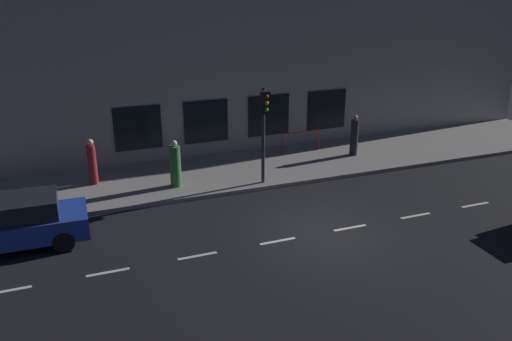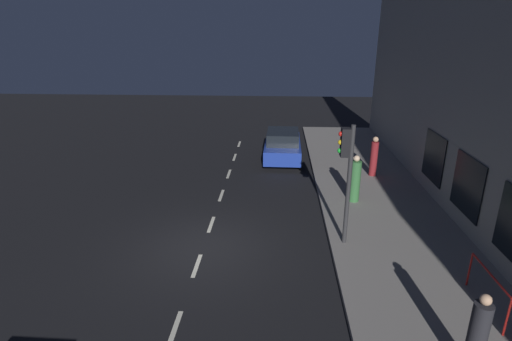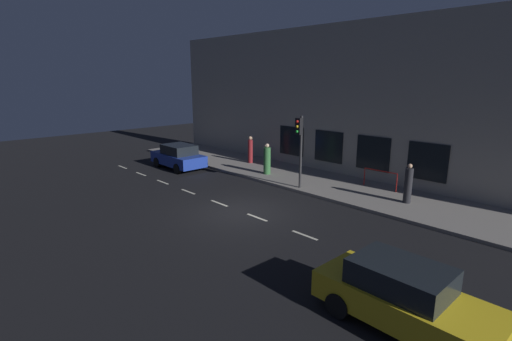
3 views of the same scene
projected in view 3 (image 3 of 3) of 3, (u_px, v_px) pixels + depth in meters
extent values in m
plane|color=black|center=(242.00, 212.00, 16.81)|extent=(60.00, 60.00, 0.00)
cube|color=gray|center=(326.00, 184.00, 20.98)|extent=(4.50, 32.00, 0.15)
cube|color=gray|center=(356.00, 102.00, 21.66)|extent=(0.60, 32.00, 8.86)
cube|color=black|center=(427.00, 162.00, 18.92)|extent=(0.04, 2.02, 1.90)
cube|color=black|center=(373.00, 153.00, 21.03)|extent=(0.04, 2.02, 1.90)
cube|color=black|center=(328.00, 147.00, 23.14)|extent=(0.04, 2.02, 1.90)
cube|color=black|center=(291.00, 141.00, 25.25)|extent=(0.04, 2.02, 1.90)
cube|color=beige|center=(449.00, 289.00, 10.62)|extent=(0.12, 1.20, 0.01)
cube|color=beige|center=(366.00, 258.00, 12.45)|extent=(0.12, 1.20, 0.01)
cube|color=beige|center=(305.00, 235.00, 14.28)|extent=(0.12, 1.20, 0.01)
cube|color=beige|center=(257.00, 217.00, 16.10)|extent=(0.12, 1.20, 0.01)
cube|color=beige|center=(219.00, 203.00, 17.93)|extent=(0.12, 1.20, 0.01)
cube|color=beige|center=(188.00, 192.00, 19.76)|extent=(0.12, 1.20, 0.01)
cube|color=beige|center=(163.00, 182.00, 21.58)|extent=(0.12, 1.20, 0.01)
cube|color=beige|center=(141.00, 174.00, 23.41)|extent=(0.12, 1.20, 0.01)
cube|color=beige|center=(122.00, 167.00, 25.24)|extent=(0.12, 1.20, 0.01)
cylinder|color=#2D2D30|center=(301.00, 152.00, 19.55)|extent=(0.13, 0.13, 3.78)
cube|color=black|center=(299.00, 126.00, 19.09)|extent=(0.26, 0.32, 0.84)
sphere|color=red|center=(297.00, 122.00, 18.94)|extent=(0.15, 0.15, 0.15)
sphere|color=gold|center=(297.00, 127.00, 19.00)|extent=(0.15, 0.15, 0.15)
sphere|color=green|center=(297.00, 132.00, 19.06)|extent=(0.15, 0.15, 0.15)
cube|color=#1E389E|center=(178.00, 159.00, 24.79)|extent=(1.88, 4.14, 0.70)
cube|color=black|center=(179.00, 149.00, 24.52)|extent=(1.63, 2.16, 0.60)
cylinder|color=black|center=(157.00, 162.00, 25.22)|extent=(0.23, 0.64, 0.64)
cylinder|color=black|center=(179.00, 159.00, 26.33)|extent=(0.23, 0.64, 0.64)
cylinder|color=black|center=(177.00, 169.00, 23.40)|extent=(0.23, 0.64, 0.64)
cylinder|color=black|center=(200.00, 165.00, 24.52)|extent=(0.23, 0.64, 0.64)
cube|color=gold|center=(405.00, 304.00, 8.86)|extent=(1.78, 4.22, 0.70)
cube|color=black|center=(401.00, 276.00, 8.82)|extent=(1.55, 2.20, 0.60)
cylinder|color=black|center=(476.00, 326.00, 8.54)|extent=(0.23, 0.64, 0.64)
cylinder|color=black|center=(372.00, 282.00, 10.39)|extent=(0.23, 0.64, 0.64)
cylinder|color=black|center=(338.00, 305.00, 9.33)|extent=(0.23, 0.64, 0.64)
cylinder|color=maroon|center=(250.00, 151.00, 25.68)|extent=(0.37, 0.37, 1.57)
sphere|color=tan|center=(250.00, 138.00, 25.46)|extent=(0.25, 0.25, 0.25)
cube|color=tan|center=(252.00, 138.00, 25.39)|extent=(0.08, 0.05, 0.07)
cylinder|color=#232328|center=(408.00, 186.00, 17.37)|extent=(0.47, 0.47, 1.64)
sphere|color=tan|center=(410.00, 166.00, 17.15)|extent=(0.21, 0.21, 0.21)
cube|color=tan|center=(410.00, 166.00, 17.24)|extent=(0.06, 0.07, 0.06)
cylinder|color=#336B38|center=(267.00, 161.00, 22.68)|extent=(0.56, 0.56, 1.61)
sphere|color=beige|center=(267.00, 146.00, 22.46)|extent=(0.24, 0.24, 0.24)
cube|color=beige|center=(265.00, 146.00, 22.42)|extent=(0.07, 0.08, 0.07)
cylinder|color=red|center=(397.00, 183.00, 19.07)|extent=(0.05, 0.05, 0.95)
cylinder|color=red|center=(364.00, 177.00, 20.35)|extent=(0.05, 0.05, 0.95)
cylinder|color=red|center=(381.00, 171.00, 19.59)|extent=(0.05, 1.83, 0.05)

